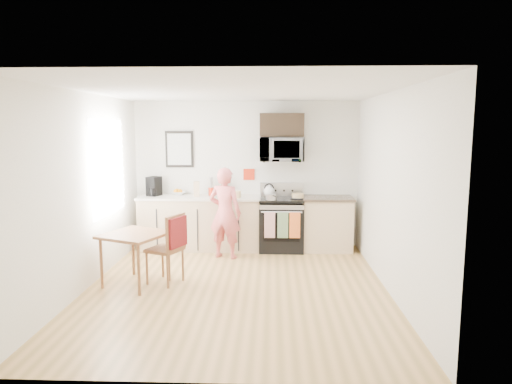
{
  "coord_description": "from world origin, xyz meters",
  "views": [
    {
      "loc": [
        0.48,
        -5.86,
        2.14
      ],
      "look_at": [
        0.22,
        1.0,
        1.16
      ],
      "focal_mm": 32.0,
      "sensor_mm": 36.0,
      "label": 1
    }
  ],
  "objects_px": {
    "person": "(225,213)",
    "chair": "(173,240)",
    "range": "(281,225)",
    "cake": "(298,196)",
    "dining_table": "(135,239)",
    "microwave": "(282,149)"
  },
  "relations": [
    {
      "from": "person",
      "to": "chair",
      "type": "distance_m",
      "value": 1.44
    },
    {
      "from": "microwave",
      "to": "chair",
      "type": "height_order",
      "value": "microwave"
    },
    {
      "from": "microwave",
      "to": "cake",
      "type": "distance_m",
      "value": 0.86
    },
    {
      "from": "dining_table",
      "to": "microwave",
      "type": "bearing_deg",
      "value": 44.44
    },
    {
      "from": "person",
      "to": "dining_table",
      "type": "height_order",
      "value": "person"
    },
    {
      "from": "person",
      "to": "chair",
      "type": "bearing_deg",
      "value": 81.85
    },
    {
      "from": "person",
      "to": "dining_table",
      "type": "relative_size",
      "value": 1.72
    },
    {
      "from": "cake",
      "to": "dining_table",
      "type": "bearing_deg",
      "value": -141.53
    },
    {
      "from": "chair",
      "to": "cake",
      "type": "bearing_deg",
      "value": 69.03
    },
    {
      "from": "range",
      "to": "cake",
      "type": "height_order",
      "value": "range"
    },
    {
      "from": "range",
      "to": "chair",
      "type": "height_order",
      "value": "range"
    },
    {
      "from": "person",
      "to": "chair",
      "type": "xyz_separation_m",
      "value": [
        -0.58,
        -1.32,
        -0.12
      ]
    },
    {
      "from": "range",
      "to": "chair",
      "type": "distance_m",
      "value": 2.39
    },
    {
      "from": "range",
      "to": "dining_table",
      "type": "distance_m",
      "value": 2.76
    },
    {
      "from": "microwave",
      "to": "chair",
      "type": "distance_m",
      "value": 2.71
    },
    {
      "from": "person",
      "to": "cake",
      "type": "relative_size",
      "value": 5.96
    },
    {
      "from": "dining_table",
      "to": "cake",
      "type": "bearing_deg",
      "value": 38.47
    },
    {
      "from": "range",
      "to": "dining_table",
      "type": "relative_size",
      "value": 1.33
    },
    {
      "from": "dining_table",
      "to": "cake",
      "type": "height_order",
      "value": "cake"
    },
    {
      "from": "range",
      "to": "person",
      "type": "relative_size",
      "value": 0.77
    },
    {
      "from": "chair",
      "to": "cake",
      "type": "relative_size",
      "value": 3.87
    },
    {
      "from": "range",
      "to": "person",
      "type": "bearing_deg",
      "value": -150.58
    }
  ]
}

